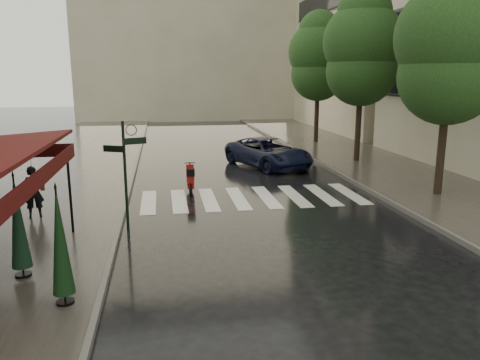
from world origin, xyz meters
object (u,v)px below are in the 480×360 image
object	(u,v)px
pedestrian_with_umbrella	(31,165)
parked_car	(268,152)
scooter	(190,180)
parasol_front	(60,241)
parasol_back	(18,222)

from	to	relation	value
pedestrian_with_umbrella	parked_car	xyz separation A→B (m)	(8.85, 7.31, -1.02)
pedestrian_with_umbrella	scooter	distance (m)	5.72
parasol_front	parasol_back	bearing A→B (deg)	127.97
pedestrian_with_umbrella	parasol_front	distance (m)	6.18
parasol_back	scooter	bearing A→B (deg)	60.94
parked_car	parasol_front	size ratio (longest dim) A/B	2.19
parked_car	scooter	bearing A→B (deg)	-154.18
scooter	parked_car	distance (m)	6.04
pedestrian_with_umbrella	parasol_back	xyz separation A→B (m)	(0.81, -4.42, -0.40)
scooter	parasol_front	xyz separation A→B (m)	(-2.90, -8.67, 0.87)
pedestrian_with_umbrella	scooter	bearing A→B (deg)	16.98
pedestrian_with_umbrella	parked_car	world-z (taller)	pedestrian_with_umbrella
scooter	pedestrian_with_umbrella	bearing A→B (deg)	-147.85
pedestrian_with_umbrella	parasol_back	world-z (taller)	pedestrian_with_umbrella
parked_car	parasol_back	distance (m)	14.24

